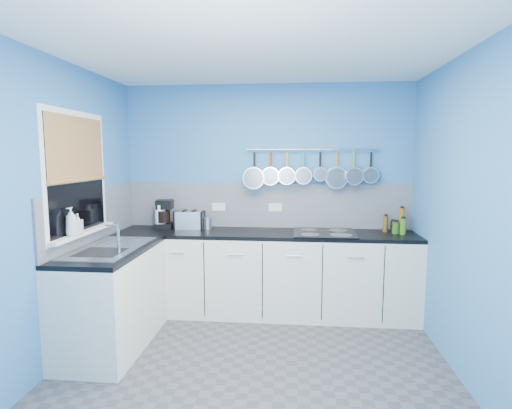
% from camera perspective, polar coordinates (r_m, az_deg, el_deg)
% --- Properties ---
extents(floor, '(3.20, 3.00, 0.02)m').
position_cam_1_polar(floor, '(3.53, -0.40, -22.34)').
color(floor, '#47474C').
rests_on(floor, ground).
extents(ceiling, '(3.20, 3.00, 0.02)m').
position_cam_1_polar(ceiling, '(3.18, -0.44, 21.40)').
color(ceiling, white).
rests_on(ceiling, ground).
extents(wall_back, '(3.20, 0.02, 2.50)m').
position_cam_1_polar(wall_back, '(4.61, 1.53, 1.13)').
color(wall_back, teal).
rests_on(wall_back, ground).
extents(wall_front, '(3.20, 0.02, 2.50)m').
position_cam_1_polar(wall_front, '(1.65, -5.93, -9.53)').
color(wall_front, teal).
rests_on(wall_front, ground).
extents(wall_left, '(0.02, 3.00, 2.50)m').
position_cam_1_polar(wall_left, '(3.65, -26.46, -1.14)').
color(wall_left, teal).
rests_on(wall_left, ground).
extents(wall_right, '(0.02, 3.00, 2.50)m').
position_cam_1_polar(wall_right, '(3.35, 28.11, -1.88)').
color(wall_right, teal).
rests_on(wall_right, ground).
extents(backsplash_back, '(3.20, 0.02, 0.50)m').
position_cam_1_polar(backsplash_back, '(4.60, 1.51, -0.13)').
color(backsplash_back, '#94969D').
rests_on(backsplash_back, wall_back).
extents(backsplash_left, '(0.02, 1.80, 0.50)m').
position_cam_1_polar(backsplash_left, '(4.17, -21.77, -1.37)').
color(backsplash_left, '#94969D').
rests_on(backsplash_left, wall_left).
extents(cabinet_run_back, '(3.20, 0.60, 0.86)m').
position_cam_1_polar(cabinet_run_back, '(4.46, 1.21, -9.81)').
color(cabinet_run_back, silver).
rests_on(cabinet_run_back, ground).
extents(worktop_back, '(3.20, 0.60, 0.04)m').
position_cam_1_polar(worktop_back, '(4.35, 1.23, -4.13)').
color(worktop_back, black).
rests_on(worktop_back, cabinet_run_back).
extents(cabinet_run_left, '(0.60, 1.20, 0.86)m').
position_cam_1_polar(cabinet_run_left, '(3.95, -19.52, -12.49)').
color(cabinet_run_left, silver).
rests_on(cabinet_run_left, ground).
extents(worktop_left, '(0.60, 1.20, 0.04)m').
position_cam_1_polar(worktop_left, '(3.82, -19.80, -6.11)').
color(worktop_left, black).
rests_on(worktop_left, cabinet_run_left).
extents(window_frame, '(0.01, 1.00, 1.10)m').
position_cam_1_polar(window_frame, '(3.86, -23.91, 3.88)').
color(window_frame, white).
rests_on(window_frame, wall_left).
extents(window_glass, '(0.01, 0.90, 1.00)m').
position_cam_1_polar(window_glass, '(3.86, -23.84, 3.88)').
color(window_glass, black).
rests_on(window_glass, wall_left).
extents(bamboo_blind, '(0.01, 0.90, 0.55)m').
position_cam_1_polar(bamboo_blind, '(3.85, -23.90, 7.23)').
color(bamboo_blind, '#9D7D4D').
rests_on(bamboo_blind, wall_left).
extents(window_sill, '(0.10, 0.98, 0.03)m').
position_cam_1_polar(window_sill, '(3.91, -23.21, -3.67)').
color(window_sill, white).
rests_on(window_sill, wall_left).
extents(sink_unit, '(0.50, 0.95, 0.01)m').
position_cam_1_polar(sink_unit, '(3.82, -19.81, -5.76)').
color(sink_unit, silver).
rests_on(sink_unit, worktop_left).
extents(mixer_tap, '(0.12, 0.08, 0.26)m').
position_cam_1_polar(mixer_tap, '(3.57, -18.80, -4.53)').
color(mixer_tap, silver).
rests_on(mixer_tap, worktop_left).
extents(socket_left, '(0.15, 0.01, 0.09)m').
position_cam_1_polar(socket_left, '(4.66, -5.27, -0.32)').
color(socket_left, white).
rests_on(socket_left, backsplash_back).
extents(socket_right, '(0.15, 0.01, 0.09)m').
position_cam_1_polar(socket_right, '(4.58, 2.74, -0.42)').
color(socket_right, white).
rests_on(socket_right, backsplash_back).
extents(pot_rail, '(1.45, 0.02, 0.02)m').
position_cam_1_polar(pot_rail, '(4.52, 7.90, 7.69)').
color(pot_rail, silver).
rests_on(pot_rail, wall_back).
extents(soap_bottle_a, '(0.11, 0.11, 0.24)m').
position_cam_1_polar(soap_bottle_a, '(3.70, -24.59, -2.20)').
color(soap_bottle_a, white).
rests_on(soap_bottle_a, window_sill).
extents(soap_bottle_b, '(0.10, 0.10, 0.17)m').
position_cam_1_polar(soap_bottle_b, '(3.79, -23.81, -2.47)').
color(soap_bottle_b, white).
rests_on(soap_bottle_b, window_sill).
extents(paper_towel, '(0.15, 0.15, 0.27)m').
position_cam_1_polar(paper_towel, '(4.64, -13.30, -1.68)').
color(paper_towel, white).
rests_on(paper_towel, worktop_back).
extents(coffee_maker, '(0.20, 0.22, 0.32)m').
position_cam_1_polar(coffee_maker, '(4.63, -12.77, -1.36)').
color(coffee_maker, black).
rests_on(coffee_maker, worktop_back).
extents(toaster, '(0.33, 0.22, 0.20)m').
position_cam_1_polar(toaster, '(4.59, -9.33, -2.14)').
color(toaster, silver).
rests_on(toaster, worktop_back).
extents(canister, '(0.09, 0.09, 0.13)m').
position_cam_1_polar(canister, '(4.53, -6.84, -2.64)').
color(canister, silver).
rests_on(canister, worktop_back).
extents(hob, '(0.65, 0.57, 0.01)m').
position_cam_1_polar(hob, '(4.32, 9.61, -3.95)').
color(hob, black).
rests_on(hob, worktop_back).
extents(pan_0, '(0.25, 0.12, 0.44)m').
position_cam_1_polar(pan_0, '(4.53, -0.23, 5.00)').
color(pan_0, silver).
rests_on(pan_0, pot_rail).
extents(pan_1, '(0.20, 0.08, 0.39)m').
position_cam_1_polar(pan_1, '(4.51, 2.07, 5.25)').
color(pan_1, silver).
rests_on(pan_1, pot_rail).
extents(pan_2, '(0.19, 0.12, 0.38)m').
position_cam_1_polar(pan_2, '(4.50, 4.39, 5.29)').
color(pan_2, silver).
rests_on(pan_2, pot_rail).
extents(pan_3, '(0.19, 0.08, 0.38)m').
position_cam_1_polar(pan_3, '(4.50, 6.71, 5.28)').
color(pan_3, silver).
rests_on(pan_3, pot_rail).
extents(pan_4, '(0.15, 0.09, 0.34)m').
position_cam_1_polar(pan_4, '(4.51, 9.02, 5.48)').
color(pan_4, silver).
rests_on(pan_4, pot_rail).
extents(pan_5, '(0.24, 0.06, 0.43)m').
position_cam_1_polar(pan_5, '(4.53, 11.32, 4.90)').
color(pan_5, silver).
rests_on(pan_5, pot_rail).
extents(pan_6, '(0.20, 0.11, 0.39)m').
position_cam_1_polar(pan_6, '(4.55, 13.61, 5.12)').
color(pan_6, silver).
rests_on(pan_6, pot_rail).
extents(pan_7, '(0.18, 0.06, 0.37)m').
position_cam_1_polar(pan_7, '(4.58, 15.87, 5.19)').
color(pan_7, silver).
rests_on(pan_7, pot_rail).
extents(condiment_0, '(0.05, 0.05, 0.26)m').
position_cam_1_polar(condiment_0, '(4.56, 19.81, -2.11)').
color(condiment_0, '#8C5914').
rests_on(condiment_0, worktop_back).
extents(condiment_1, '(0.05, 0.05, 0.12)m').
position_cam_1_polar(condiment_1, '(4.56, 18.70, -2.98)').
color(condiment_1, black).
rests_on(condiment_1, worktop_back).
extents(condiment_2, '(0.05, 0.05, 0.17)m').
position_cam_1_polar(condiment_2, '(4.56, 17.76, -2.62)').
color(condiment_2, brown).
rests_on(condiment_2, worktop_back).
extents(condiment_3, '(0.06, 0.06, 0.17)m').
position_cam_1_polar(condiment_3, '(4.47, 19.99, -2.91)').
color(condiment_3, '#3F721E').
rests_on(condiment_3, worktop_back).
extents(condiment_4, '(0.07, 0.07, 0.12)m').
position_cam_1_polar(condiment_4, '(4.49, 19.08, -3.12)').
color(condiment_4, '#265919').
rests_on(condiment_4, worktop_back).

